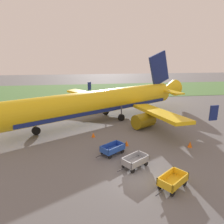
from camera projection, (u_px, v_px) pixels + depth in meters
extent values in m
plane|color=slate|center=(138.00, 179.00, 17.15)|extent=(220.00, 220.00, 0.00)
cube|color=#518442|center=(96.00, 90.00, 63.39)|extent=(220.00, 28.00, 0.06)
cylinder|color=yellow|center=(101.00, 102.00, 32.23)|extent=(28.17, 17.49, 3.70)
cube|color=navy|center=(101.00, 108.00, 32.50)|extent=(25.44, 15.90, 0.56)
cone|color=yellow|center=(168.00, 89.00, 42.07)|extent=(5.63, 5.23, 3.52)
cube|color=yellow|center=(158.00, 113.00, 28.38)|extent=(4.01, 13.21, 1.35)
cube|color=navy|center=(214.00, 113.00, 24.66)|extent=(1.12, 0.32, 1.90)
cylinder|color=#856D0E|center=(144.00, 120.00, 29.22)|extent=(3.81, 3.37, 2.10)
cube|color=yellow|center=(95.00, 95.00, 41.23)|extent=(11.66, 10.30, 1.35)
cube|color=navy|center=(89.00, 86.00, 47.50)|extent=(0.86, 0.97, 1.90)
cylinder|color=#856D0E|center=(94.00, 104.00, 39.67)|extent=(3.81, 3.37, 2.10)
cube|color=navy|center=(159.00, 69.00, 39.00)|extent=(5.43, 3.15, 6.88)
cube|color=yellow|center=(172.00, 92.00, 37.75)|extent=(2.70, 5.44, 0.24)
cube|color=yellow|center=(147.00, 88.00, 42.67)|extent=(5.00, 4.89, 0.24)
cylinder|color=#4C4C51|center=(35.00, 123.00, 26.54)|extent=(0.20, 0.20, 2.04)
cylinder|color=black|center=(36.00, 131.00, 26.81)|extent=(1.18, 0.92, 1.10)
cylinder|color=#4C4C51|center=(121.00, 111.00, 32.41)|extent=(0.20, 0.20, 2.04)
cylinder|color=black|center=(121.00, 117.00, 32.68)|extent=(1.18, 0.92, 1.10)
cylinder|color=#4C4C51|center=(106.00, 106.00, 35.79)|extent=(0.20, 0.20, 2.04)
cylinder|color=black|center=(106.00, 112.00, 36.06)|extent=(1.18, 0.92, 1.10)
cube|color=gold|center=(173.00, 182.00, 15.92)|extent=(2.85, 2.57, 0.08)
cube|color=gold|center=(181.00, 182.00, 15.38)|extent=(2.11, 1.51, 0.55)
cube|color=gold|center=(166.00, 175.00, 16.29)|extent=(2.11, 1.51, 0.55)
cube|color=gold|center=(165.00, 185.00, 15.04)|extent=(0.88, 1.21, 0.55)
cube|color=gold|center=(181.00, 173.00, 16.63)|extent=(0.88, 1.21, 0.55)
cylinder|color=#2D2D33|center=(160.00, 193.00, 14.74)|extent=(0.87, 0.64, 0.08)
cylinder|color=black|center=(173.00, 194.00, 14.97)|extent=(0.45, 0.38, 0.44)
cylinder|color=black|center=(160.00, 187.00, 15.76)|extent=(0.45, 0.38, 0.44)
cylinder|color=black|center=(185.00, 183.00, 16.22)|extent=(0.45, 0.38, 0.44)
cylinder|color=black|center=(172.00, 177.00, 17.00)|extent=(0.45, 0.38, 0.44)
cube|color=gray|center=(135.00, 162.00, 18.92)|extent=(2.86, 2.54, 0.08)
cube|color=gray|center=(141.00, 162.00, 18.37)|extent=(2.15, 1.45, 0.55)
cube|color=gray|center=(130.00, 157.00, 19.30)|extent=(2.15, 1.45, 0.55)
cube|color=gray|center=(126.00, 164.00, 18.06)|extent=(0.85, 1.23, 0.55)
cube|color=gray|center=(143.00, 155.00, 19.61)|extent=(0.85, 1.23, 0.55)
cylinder|color=#2D2D33|center=(122.00, 169.00, 17.77)|extent=(0.88, 0.61, 0.08)
cylinder|color=black|center=(133.00, 171.00, 17.98)|extent=(0.46, 0.37, 0.44)
cylinder|color=black|center=(124.00, 166.00, 18.79)|extent=(0.46, 0.37, 0.44)
cylinder|color=black|center=(146.00, 164.00, 19.19)|extent=(0.46, 0.37, 0.44)
cylinder|color=black|center=(137.00, 159.00, 19.99)|extent=(0.46, 0.37, 0.44)
cube|color=#234CB2|center=(113.00, 150.00, 21.43)|extent=(2.85, 2.57, 0.08)
cube|color=#234CB2|center=(117.00, 149.00, 20.89)|extent=(2.12, 1.50, 0.55)
cube|color=#234CB2|center=(109.00, 145.00, 21.80)|extent=(2.12, 1.50, 0.55)
cube|color=#234CB2|center=(104.00, 151.00, 20.55)|extent=(0.88, 1.21, 0.55)
cube|color=#234CB2|center=(121.00, 144.00, 22.14)|extent=(0.88, 1.21, 0.55)
cylinder|color=#2D2D33|center=(100.00, 156.00, 20.25)|extent=(0.87, 0.63, 0.08)
cylinder|color=black|center=(110.00, 157.00, 20.49)|extent=(0.45, 0.38, 0.44)
cylinder|color=black|center=(103.00, 153.00, 21.27)|extent=(0.45, 0.38, 0.44)
cylinder|color=black|center=(122.00, 151.00, 21.73)|extent=(0.45, 0.38, 0.44)
cylinder|color=black|center=(115.00, 148.00, 22.51)|extent=(0.45, 0.38, 0.44)
cone|color=orange|center=(93.00, 135.00, 26.07)|extent=(0.47, 0.47, 0.62)
cone|color=orange|center=(190.00, 144.00, 23.13)|extent=(0.52, 0.52, 0.69)
cone|color=orange|center=(127.00, 143.00, 23.52)|extent=(0.47, 0.47, 0.62)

